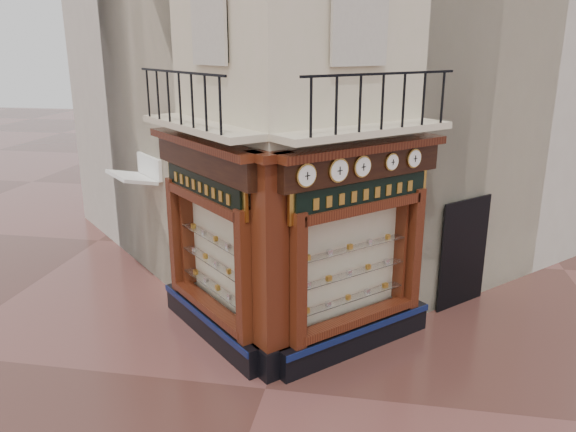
% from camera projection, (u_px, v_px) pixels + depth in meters
% --- Properties ---
extents(ground, '(80.00, 80.00, 0.00)m').
position_uv_depth(ground, '(265.00, 389.00, 9.52)').
color(ground, '#4D2A24').
rests_on(ground, ground).
extents(main_building, '(11.31, 11.31, 12.00)m').
position_uv_depth(main_building, '(316.00, 27.00, 13.57)').
color(main_building, beige).
rests_on(main_building, ground).
extents(neighbour_left, '(11.31, 11.31, 11.00)m').
position_uv_depth(neighbour_left, '(243.00, 48.00, 16.46)').
color(neighbour_left, beige).
rests_on(neighbour_left, ground).
extents(neighbour_right, '(11.31, 11.31, 11.00)m').
position_uv_depth(neighbour_right, '(415.00, 49.00, 15.63)').
color(neighbour_right, beige).
rests_on(neighbour_right, ground).
extents(shopfront_left, '(2.86, 2.86, 3.98)m').
position_uv_depth(shopfront_left, '(209.00, 243.00, 10.65)').
color(shopfront_left, black).
rests_on(shopfront_left, ground).
extents(shopfront_right, '(2.86, 2.86, 3.98)m').
position_uv_depth(shopfront_right, '(358.00, 253.00, 10.18)').
color(shopfront_right, black).
rests_on(shopfront_right, ground).
extents(corner_pilaster, '(0.85, 0.85, 3.98)m').
position_uv_depth(corner_pilaster, '(270.00, 271.00, 9.42)').
color(corner_pilaster, black).
rests_on(corner_pilaster, ground).
extents(balcony, '(5.94, 2.97, 1.03)m').
position_uv_depth(balcony, '(281.00, 128.00, 9.69)').
color(balcony, beige).
rests_on(balcony, ground).
extents(clock_a, '(0.31, 0.31, 0.39)m').
position_uv_depth(clock_a, '(306.00, 175.00, 8.83)').
color(clock_a, '#B28E3B').
rests_on(clock_a, ground).
extents(clock_b, '(0.32, 0.32, 0.41)m').
position_uv_depth(clock_b, '(339.00, 170.00, 9.19)').
color(clock_b, '#B28E3B').
rests_on(clock_b, ground).
extents(clock_c, '(0.30, 0.30, 0.38)m').
position_uv_depth(clock_c, '(362.00, 167.00, 9.47)').
color(clock_c, '#B28E3B').
rests_on(clock_c, ground).
extents(clock_d, '(0.26, 0.26, 0.31)m').
position_uv_depth(clock_d, '(392.00, 162.00, 9.85)').
color(clock_d, '#B28E3B').
rests_on(clock_d, ground).
extents(clock_e, '(0.28, 0.28, 0.35)m').
position_uv_depth(clock_e, '(414.00, 158.00, 10.16)').
color(clock_e, '#B28E3B').
rests_on(clock_e, ground).
extents(awning, '(1.49, 1.49, 0.24)m').
position_uv_depth(awning, '(140.00, 284.00, 13.69)').
color(awning, white).
rests_on(awning, ground).
extents(signboard_left, '(2.21, 2.21, 0.59)m').
position_uv_depth(signboard_left, '(203.00, 187.00, 10.28)').
color(signboard_left, gold).
rests_on(signboard_left, ground).
extents(signboard_right, '(2.29, 2.29, 0.61)m').
position_uv_depth(signboard_right, '(363.00, 194.00, 9.80)').
color(signboard_right, gold).
rests_on(signboard_right, ground).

